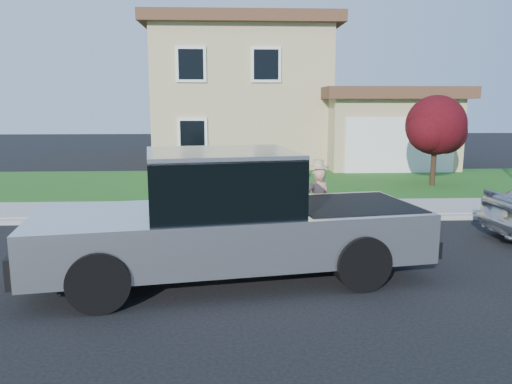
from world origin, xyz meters
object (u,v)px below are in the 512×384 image
woman (317,203)px  ornamental_tree (437,128)px  pickup_truck (230,219)px  trash_bin (294,193)px

woman → ornamental_tree: ornamental_tree is taller
pickup_truck → ornamental_tree: bearing=41.6°
trash_bin → ornamental_tree: bearing=31.3°
pickup_truck → woman: (1.90, 2.25, -0.18)m
ornamental_tree → pickup_truck: bearing=-129.0°
woman → ornamental_tree: size_ratio=0.56×
pickup_truck → ornamental_tree: (7.19, 8.89, 1.09)m
woman → trash_bin: woman is taller
pickup_truck → woman: 2.95m
pickup_truck → trash_bin: bearing=59.7°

